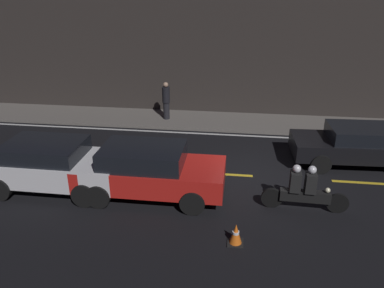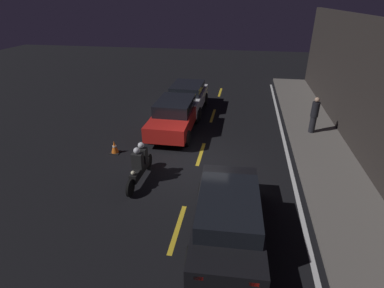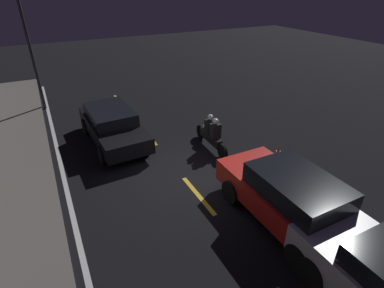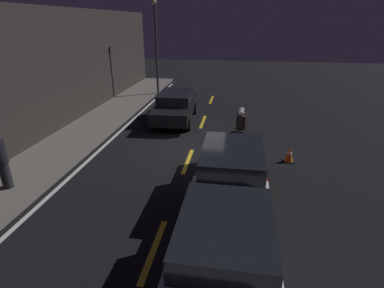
{
  "view_description": "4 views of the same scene",
  "coord_description": "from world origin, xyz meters",
  "px_view_note": "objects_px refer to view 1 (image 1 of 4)",
  "views": [
    {
      "loc": [
        -0.57,
        -10.98,
        5.79
      ],
      "look_at": [
        -1.95,
        -0.44,
        1.22
      ],
      "focal_mm": 35.0,
      "sensor_mm": 36.0,
      "label": 1
    },
    {
      "loc": [
        9.81,
        1.51,
        5.85
      ],
      "look_at": [
        -0.32,
        -0.25,
        0.77
      ],
      "focal_mm": 28.0,
      "sensor_mm": 36.0,
      "label": 2
    },
    {
      "loc": [
        -7.32,
        3.45,
        5.73
      ],
      "look_at": [
        -0.14,
        -0.23,
        1.29
      ],
      "focal_mm": 28.0,
      "sensor_mm": 36.0,
      "label": 3
    },
    {
      "loc": [
        -10.45,
        -1.61,
        4.62
      ],
      "look_at": [
        -2.23,
        -0.34,
        1.18
      ],
      "focal_mm": 28.0,
      "sensor_mm": 36.0,
      "label": 4
    }
  ],
  "objects_px": {
    "sedan_white": "(52,164)",
    "pedestrian": "(166,100)",
    "van_black": "(359,144)",
    "traffic_cone_near": "(236,234)",
    "taxi_red": "(149,170)",
    "motorcycle": "(303,190)"
  },
  "relations": [
    {
      "from": "van_black",
      "to": "pedestrian",
      "type": "relative_size",
      "value": 2.59
    },
    {
      "from": "pedestrian",
      "to": "traffic_cone_near",
      "type": "bearing_deg",
      "value": -68.32
    },
    {
      "from": "traffic_cone_near",
      "to": "van_black",
      "type": "bearing_deg",
      "value": 50.55
    },
    {
      "from": "sedan_white",
      "to": "van_black",
      "type": "distance_m",
      "value": 10.04
    },
    {
      "from": "sedan_white",
      "to": "taxi_red",
      "type": "relative_size",
      "value": 0.97
    },
    {
      "from": "pedestrian",
      "to": "van_black",
      "type": "bearing_deg",
      "value": -25.03
    },
    {
      "from": "van_black",
      "to": "taxi_red",
      "type": "bearing_deg",
      "value": 21.55
    },
    {
      "from": "pedestrian",
      "to": "taxi_red",
      "type": "bearing_deg",
      "value": -83.39
    },
    {
      "from": "taxi_red",
      "to": "pedestrian",
      "type": "height_order",
      "value": "pedestrian"
    },
    {
      "from": "motorcycle",
      "to": "traffic_cone_near",
      "type": "distance_m",
      "value": 2.5
    },
    {
      "from": "sedan_white",
      "to": "taxi_red",
      "type": "height_order",
      "value": "taxi_red"
    },
    {
      "from": "van_black",
      "to": "sedan_white",
      "type": "bearing_deg",
      "value": 14.44
    },
    {
      "from": "traffic_cone_near",
      "to": "taxi_red",
      "type": "bearing_deg",
      "value": 142.72
    },
    {
      "from": "sedan_white",
      "to": "pedestrian",
      "type": "height_order",
      "value": "pedestrian"
    },
    {
      "from": "taxi_red",
      "to": "traffic_cone_near",
      "type": "distance_m",
      "value": 3.29
    },
    {
      "from": "traffic_cone_near",
      "to": "pedestrian",
      "type": "bearing_deg",
      "value": 111.68
    },
    {
      "from": "van_black",
      "to": "traffic_cone_near",
      "type": "relative_size",
      "value": 8.05
    },
    {
      "from": "van_black",
      "to": "pedestrian",
      "type": "bearing_deg",
      "value": -27.51
    },
    {
      "from": "taxi_red",
      "to": "pedestrian",
      "type": "bearing_deg",
      "value": 96.4
    },
    {
      "from": "van_black",
      "to": "motorcycle",
      "type": "relative_size",
      "value": 1.86
    },
    {
      "from": "sedan_white",
      "to": "traffic_cone_near",
      "type": "bearing_deg",
      "value": -19.33
    },
    {
      "from": "sedan_white",
      "to": "taxi_red",
      "type": "bearing_deg",
      "value": -0.2
    }
  ]
}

